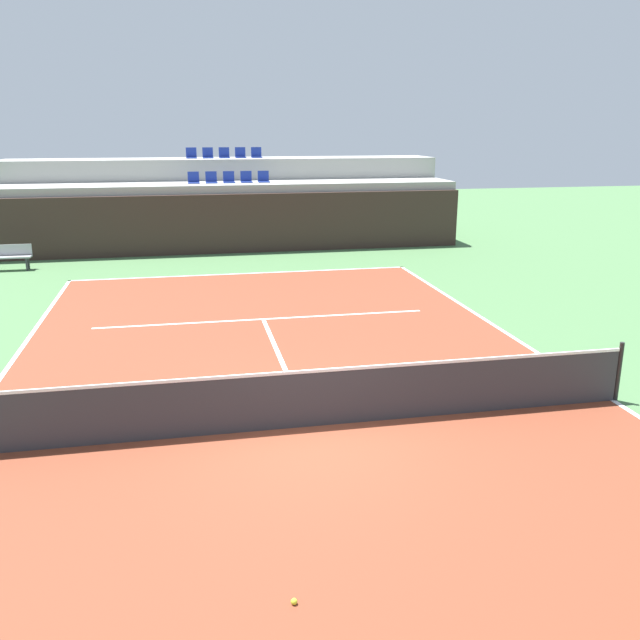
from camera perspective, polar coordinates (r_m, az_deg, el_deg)
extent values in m
plane|color=#477042|center=(11.00, -0.86, -9.03)|extent=(80.00, 80.00, 0.00)
cube|color=brown|center=(11.00, -0.86, -9.01)|extent=(11.00, 24.00, 0.01)
cube|color=white|center=(22.31, -6.51, 3.93)|extent=(11.00, 0.10, 0.00)
cube|color=white|center=(13.05, 23.53, -6.24)|extent=(0.10, 24.00, 0.00)
cube|color=white|center=(16.95, -4.83, 0.07)|extent=(8.26, 0.10, 0.00)
cube|color=white|center=(13.92, -3.28, -3.49)|extent=(0.10, 6.40, 0.00)
cube|color=#33231E|center=(26.01, -7.37, 8.09)|extent=(17.95, 0.30, 2.23)
cube|color=#9E9E99|center=(27.33, -7.60, 8.79)|extent=(17.95, 2.40, 2.54)
cube|color=#9E9E99|center=(29.66, -7.96, 10.16)|extent=(17.95, 2.40, 3.38)
cube|color=navy|center=(27.14, -10.64, 11.34)|extent=(0.44, 0.44, 0.04)
cube|color=navy|center=(27.32, -10.68, 11.83)|extent=(0.44, 0.04, 0.40)
cube|color=navy|center=(27.16, -9.17, 11.42)|extent=(0.44, 0.44, 0.04)
cube|color=navy|center=(27.34, -9.21, 11.91)|extent=(0.44, 0.04, 0.40)
cube|color=navy|center=(27.20, -7.70, 11.48)|extent=(0.44, 0.44, 0.04)
cube|color=navy|center=(27.38, -7.74, 11.97)|extent=(0.44, 0.04, 0.40)
cube|color=navy|center=(27.25, -6.23, 11.54)|extent=(0.44, 0.44, 0.04)
cube|color=navy|center=(27.43, -6.28, 12.03)|extent=(0.44, 0.04, 0.40)
cube|color=navy|center=(27.32, -4.77, 11.59)|extent=(0.44, 0.44, 0.04)
cube|color=navy|center=(27.50, -4.83, 12.07)|extent=(0.44, 0.04, 0.40)
cube|color=navy|center=(29.49, -10.82, 13.34)|extent=(0.44, 0.44, 0.04)
cube|color=navy|center=(29.68, -10.85, 13.78)|extent=(0.44, 0.04, 0.40)
cube|color=navy|center=(29.50, -9.46, 13.40)|extent=(0.44, 0.44, 0.04)
cube|color=navy|center=(29.69, -9.49, 13.84)|extent=(0.44, 0.04, 0.40)
cube|color=navy|center=(29.54, -8.09, 13.46)|extent=(0.44, 0.44, 0.04)
cube|color=navy|center=(29.73, -8.13, 13.90)|extent=(0.44, 0.04, 0.40)
cube|color=navy|center=(29.59, -6.73, 13.51)|extent=(0.44, 0.44, 0.04)
cube|color=navy|center=(29.78, -6.78, 13.95)|extent=(0.44, 0.04, 0.40)
cube|color=navy|center=(29.65, -5.37, 13.56)|extent=(0.44, 0.44, 0.04)
cube|color=navy|center=(29.84, -5.43, 13.99)|extent=(0.44, 0.04, 0.40)
cylinder|color=black|center=(12.90, 23.98, -4.01)|extent=(0.08, 0.08, 1.07)
cube|color=#333338|center=(10.81, -0.87, -6.78)|extent=(10.90, 0.02, 0.92)
cube|color=white|center=(10.63, -0.89, -4.37)|extent=(10.90, 0.04, 0.05)
cube|color=#99999E|center=(24.96, -24.93, 4.85)|extent=(1.50, 0.40, 0.05)
cube|color=#99999E|center=(25.09, -24.90, 5.42)|extent=(1.50, 0.04, 0.36)
cube|color=#2D2D33|center=(24.73, -23.59, 4.35)|extent=(0.06, 0.06, 0.42)
cube|color=#2D2D33|center=(25.00, -23.46, 4.48)|extent=(0.06, 0.06, 0.42)
sphere|color=#CCE033|center=(7.38, -2.21, -22.71)|extent=(0.07, 0.07, 0.07)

